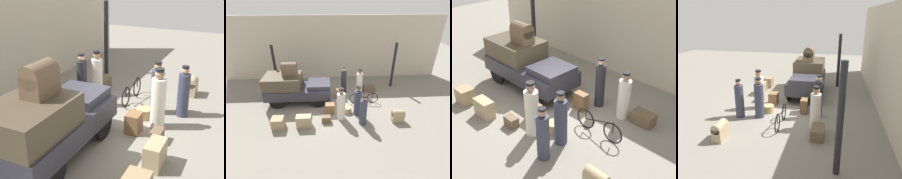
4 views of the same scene
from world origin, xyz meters
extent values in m
plane|color=gray|center=(0.00, 0.00, 0.00)|extent=(30.00, 30.00, 0.00)
cube|color=beige|center=(0.00, 4.08, 2.25)|extent=(16.00, 0.15, 4.50)
cylinder|color=black|center=(-3.72, 2.25, 1.52)|extent=(0.18, 0.18, 3.05)
cylinder|color=black|center=(4.03, 2.25, 1.52)|extent=(0.18, 0.18, 3.05)
cylinder|color=black|center=(-0.94, 1.43, 0.41)|extent=(0.82, 0.12, 0.82)
cylinder|color=black|center=(-0.94, -0.08, 0.41)|extent=(0.82, 0.12, 0.82)
cylinder|color=black|center=(-3.23, 1.43, 0.41)|extent=(0.82, 0.12, 0.82)
cylinder|color=black|center=(-3.23, -0.08, 0.41)|extent=(0.82, 0.12, 0.82)
cube|color=#2D2D38|center=(-2.09, 0.67, 0.71)|extent=(3.69, 1.67, 0.55)
cube|color=#473D2D|center=(-2.92, 0.67, 1.34)|extent=(2.03, 1.54, 0.71)
cube|color=#2D2D38|center=(-0.89, 0.67, 1.11)|extent=(1.29, 1.30, 0.25)
torus|color=black|center=(2.23, 0.16, 0.34)|extent=(0.67, 0.04, 0.67)
torus|color=black|center=(1.19, 0.16, 0.34)|extent=(0.67, 0.04, 0.67)
cylinder|color=black|center=(1.71, 0.16, 0.50)|extent=(1.05, 0.04, 0.37)
cylinder|color=black|center=(1.19, 0.16, 0.51)|extent=(0.04, 0.04, 0.35)
cylinder|color=black|center=(2.23, 0.16, 0.53)|extent=(0.04, 0.04, 0.38)
cylinder|color=tan|center=(0.64, -0.66, 0.16)|extent=(0.46, 0.46, 0.31)
cylinder|color=#33384C|center=(1.16, -0.88, 0.70)|extent=(0.38, 0.38, 1.41)
sphere|color=#936B51|center=(1.16, -0.88, 1.53)|extent=(0.23, 0.23, 0.23)
cylinder|color=black|center=(1.16, -0.88, 1.65)|extent=(0.22, 0.22, 0.06)
cylinder|color=#232328|center=(0.65, 1.47, 0.77)|extent=(0.33, 0.33, 1.54)
sphere|color=tan|center=(0.65, 1.47, 1.64)|extent=(0.20, 0.20, 0.20)
cylinder|color=black|center=(0.65, 1.47, 1.74)|extent=(0.19, 0.19, 0.06)
cylinder|color=silver|center=(1.65, 1.46, 0.67)|extent=(0.40, 0.40, 1.35)
sphere|color=#936B51|center=(1.65, 1.46, 1.47)|extent=(0.25, 0.25, 0.25)
cylinder|color=black|center=(1.65, 1.46, 1.60)|extent=(0.23, 0.23, 0.07)
cylinder|color=#33384C|center=(1.30, -1.67, 0.68)|extent=(0.35, 0.35, 1.35)
sphere|color=tan|center=(1.30, -1.67, 1.46)|extent=(0.22, 0.22, 0.22)
cylinder|color=black|center=(1.30, -1.67, 1.57)|extent=(0.21, 0.21, 0.06)
cylinder|color=silver|center=(0.27, -1.19, 0.73)|extent=(0.42, 0.42, 1.47)
sphere|color=#936B51|center=(0.27, -1.19, 1.60)|extent=(0.26, 0.26, 0.26)
cylinder|color=black|center=(0.27, -1.19, 1.73)|extent=(0.25, 0.25, 0.07)
cube|color=brown|center=(2.34, 1.61, 0.20)|extent=(0.72, 0.45, 0.40)
cube|color=brown|center=(-0.29, -0.69, 0.28)|extent=(0.48, 0.39, 0.56)
cube|color=#9E8966|center=(3.10, -1.60, 0.25)|extent=(0.60, 0.33, 0.49)
cylinder|color=#9E8966|center=(3.10, -1.60, 0.49)|extent=(0.60, 0.33, 0.33)
cube|color=#937A56|center=(-2.80, -1.73, 0.28)|extent=(0.56, 0.51, 0.56)
cube|color=brown|center=(0.36, 0.85, 0.30)|extent=(0.46, 0.28, 0.61)
cube|color=brown|center=(-0.50, -1.43, 0.17)|extent=(0.44, 0.29, 0.33)
cube|color=#9E8966|center=(-1.57, -1.72, 0.31)|extent=(0.72, 0.38, 0.61)
cube|color=brown|center=(-2.46, 0.67, 1.94)|extent=(0.81, 0.52, 0.49)
cylinder|color=brown|center=(-2.46, 0.67, 2.19)|extent=(0.81, 0.52, 0.52)
camera|label=1|loc=(-7.51, -3.40, 4.32)|focal=50.00mm
camera|label=2|loc=(-0.34, -8.46, 5.67)|focal=28.00mm
camera|label=3|loc=(6.36, -5.89, 5.84)|focal=50.00mm
camera|label=4|loc=(8.98, 2.04, 3.98)|focal=35.00mm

